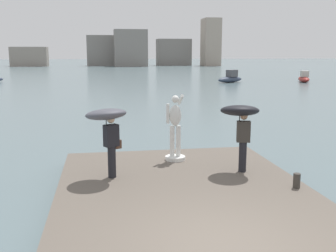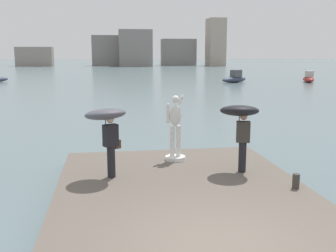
% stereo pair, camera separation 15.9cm
% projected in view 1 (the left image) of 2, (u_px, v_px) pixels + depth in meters
% --- Properties ---
extents(ground_plane, '(400.00, 400.00, 0.00)m').
position_uv_depth(ground_plane, '(119.00, 86.00, 46.14)').
color(ground_plane, slate).
extents(pier, '(6.40, 10.18, 0.40)m').
position_uv_depth(pier, '(193.00, 210.00, 9.31)').
color(pier, '#60564C').
rests_on(pier, ground).
extents(statue_white_figure, '(0.64, 0.88, 2.11)m').
position_uv_depth(statue_white_figure, '(175.00, 131.00, 12.75)').
color(statue_white_figure, white).
rests_on(statue_white_figure, pier).
extents(onlooker_left, '(1.51, 1.52, 1.99)m').
position_uv_depth(onlooker_left, '(107.00, 122.00, 10.79)').
color(onlooker_left, black).
rests_on(onlooker_left, pier).
extents(onlooker_right, '(1.35, 1.38, 2.01)m').
position_uv_depth(onlooker_right, '(241.00, 117.00, 11.40)').
color(onlooker_right, black).
rests_on(onlooker_right, pier).
extents(mooring_bollard, '(0.18, 0.18, 0.38)m').
position_uv_depth(mooring_bollard, '(297.00, 181.00, 10.20)').
color(mooring_bollard, '#38332D').
rests_on(mooring_bollard, pier).
extents(boat_near, '(2.14, 3.89, 1.47)m').
position_uv_depth(boat_near, '(304.00, 78.00, 52.18)').
color(boat_near, '#9E2D28').
rests_on(boat_near, ground).
extents(boat_mid, '(4.28, 3.20, 1.60)m').
position_uv_depth(boat_mid, '(230.00, 78.00, 51.62)').
color(boat_mid, '#2D384C').
rests_on(boat_mid, ground).
extents(distant_skyline, '(74.50, 12.62, 13.39)m').
position_uv_depth(distant_skyline, '(99.00, 48.00, 113.80)').
color(distant_skyline, gray).
rests_on(distant_skyline, ground).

